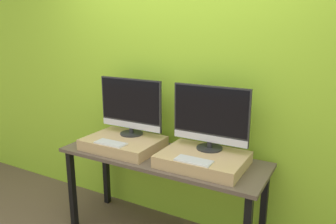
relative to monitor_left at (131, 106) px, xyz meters
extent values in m
cube|color=#9ED12D|center=(0.37, 0.26, 0.19)|extent=(8.00, 0.04, 2.60)
cube|color=brown|center=(0.37, -0.11, -0.37)|extent=(1.71, 0.59, 0.03)
cube|color=black|center=(-0.42, -0.34, -0.75)|extent=(0.05, 0.05, 0.73)
cube|color=black|center=(-0.42, 0.13, -0.75)|extent=(0.05, 0.05, 0.73)
cube|color=black|center=(1.17, 0.13, -0.75)|extent=(0.05, 0.05, 0.73)
cube|color=tan|center=(0.00, -0.12, -0.30)|extent=(0.63, 0.47, 0.09)
cylinder|color=#282828|center=(0.00, 0.00, -0.25)|extent=(0.20, 0.20, 0.01)
cylinder|color=#282828|center=(0.00, 0.00, -0.22)|extent=(0.04, 0.04, 0.04)
cube|color=#282828|center=(0.00, 0.00, 0.02)|extent=(0.61, 0.02, 0.44)
cube|color=black|center=(0.00, -0.01, 0.05)|extent=(0.59, 0.00, 0.36)
cube|color=silver|center=(0.00, -0.01, -0.17)|extent=(0.60, 0.00, 0.06)
cube|color=silver|center=(0.00, -0.29, -0.25)|extent=(0.27, 0.11, 0.01)
cube|color=silver|center=(0.00, -0.29, -0.25)|extent=(0.25, 0.10, 0.00)
cube|color=tan|center=(0.74, -0.12, -0.30)|extent=(0.63, 0.47, 0.09)
cylinder|color=#282828|center=(0.74, 0.00, -0.25)|extent=(0.20, 0.20, 0.01)
cylinder|color=#282828|center=(0.74, 0.00, -0.22)|extent=(0.04, 0.04, 0.04)
cube|color=#282828|center=(0.74, 0.00, 0.02)|extent=(0.61, 0.02, 0.44)
cube|color=black|center=(0.74, -0.01, 0.05)|extent=(0.59, 0.00, 0.36)
cube|color=silver|center=(0.74, -0.01, -0.17)|extent=(0.60, 0.00, 0.06)
cube|color=silver|center=(0.74, -0.29, -0.25)|extent=(0.27, 0.11, 0.01)
cube|color=silver|center=(0.74, -0.29, -0.25)|extent=(0.25, 0.10, 0.00)
camera|label=1|loc=(1.64, -2.26, 0.65)|focal=35.00mm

